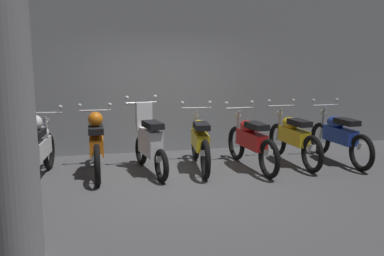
{
  "coord_description": "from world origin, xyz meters",
  "views": [
    {
      "loc": [
        -1.23,
        -6.04,
        1.94
      ],
      "look_at": [
        0.28,
        0.7,
        0.75
      ],
      "focal_mm": 38.02,
      "sensor_mm": 36.0,
      "label": 1
    }
  ],
  "objects_px": {
    "motorbike_slot_6": "(293,137)",
    "motorbike_slot_4": "(200,141)",
    "motorbike_slot_5": "(251,141)",
    "support_pillar": "(7,85)",
    "motorbike_slot_3": "(149,142)",
    "motorbike_slot_7": "(339,136)",
    "motorbike_slot_1": "(39,148)",
    "motorbike_slot_2": "(96,143)"
  },
  "relations": [
    {
      "from": "motorbike_slot_5",
      "to": "support_pillar",
      "type": "bearing_deg",
      "value": -142.26
    },
    {
      "from": "motorbike_slot_2",
      "to": "motorbike_slot_6",
      "type": "distance_m",
      "value": 3.56
    },
    {
      "from": "motorbike_slot_2",
      "to": "support_pillar",
      "type": "distance_m",
      "value": 3.16
    },
    {
      "from": "motorbike_slot_4",
      "to": "motorbike_slot_6",
      "type": "relative_size",
      "value": 1.0
    },
    {
      "from": "motorbike_slot_1",
      "to": "motorbike_slot_6",
      "type": "bearing_deg",
      "value": 1.17
    },
    {
      "from": "motorbike_slot_6",
      "to": "motorbike_slot_4",
      "type": "bearing_deg",
      "value": 178.95
    },
    {
      "from": "motorbike_slot_1",
      "to": "motorbike_slot_7",
      "type": "bearing_deg",
      "value": -0.05
    },
    {
      "from": "motorbike_slot_3",
      "to": "motorbike_slot_2",
      "type": "bearing_deg",
      "value": 174.44
    },
    {
      "from": "motorbike_slot_4",
      "to": "motorbike_slot_6",
      "type": "xyz_separation_m",
      "value": [
        1.78,
        -0.03,
        0.0
      ]
    },
    {
      "from": "motorbike_slot_3",
      "to": "motorbike_slot_6",
      "type": "bearing_deg",
      "value": 0.68
    },
    {
      "from": "motorbike_slot_6",
      "to": "motorbike_slot_1",
      "type": "bearing_deg",
      "value": -178.83
    },
    {
      "from": "motorbike_slot_1",
      "to": "motorbike_slot_2",
      "type": "xyz_separation_m",
      "value": [
        0.89,
        0.15,
        0.0
      ]
    },
    {
      "from": "motorbike_slot_2",
      "to": "support_pillar",
      "type": "xyz_separation_m",
      "value": [
        -0.73,
        -2.85,
        1.17
      ]
    },
    {
      "from": "motorbike_slot_4",
      "to": "support_pillar",
      "type": "xyz_separation_m",
      "value": [
        -2.52,
        -2.83,
        1.2
      ]
    },
    {
      "from": "motorbike_slot_3",
      "to": "motorbike_slot_5",
      "type": "distance_m",
      "value": 1.79
    },
    {
      "from": "motorbike_slot_1",
      "to": "motorbike_slot_3",
      "type": "height_order",
      "value": "motorbike_slot_3"
    },
    {
      "from": "motorbike_slot_4",
      "to": "motorbike_slot_2",
      "type": "bearing_deg",
      "value": 179.31
    },
    {
      "from": "motorbike_slot_3",
      "to": "motorbike_slot_7",
      "type": "distance_m",
      "value": 3.57
    },
    {
      "from": "motorbike_slot_3",
      "to": "motorbike_slot_1",
      "type": "bearing_deg",
      "value": -178.09
    },
    {
      "from": "motorbike_slot_3",
      "to": "motorbike_slot_4",
      "type": "xyz_separation_m",
      "value": [
        0.9,
        0.06,
        -0.04
      ]
    },
    {
      "from": "motorbike_slot_5",
      "to": "motorbike_slot_7",
      "type": "xyz_separation_m",
      "value": [
        1.78,
        0.06,
        0.0
      ]
    },
    {
      "from": "motorbike_slot_1",
      "to": "motorbike_slot_2",
      "type": "distance_m",
      "value": 0.9
    },
    {
      "from": "motorbike_slot_1",
      "to": "support_pillar",
      "type": "distance_m",
      "value": 2.95
    },
    {
      "from": "motorbike_slot_6",
      "to": "motorbike_slot_7",
      "type": "bearing_deg",
      "value": -6.1
    },
    {
      "from": "motorbike_slot_2",
      "to": "motorbike_slot_7",
      "type": "height_order",
      "value": "same"
    },
    {
      "from": "motorbike_slot_5",
      "to": "motorbike_slot_6",
      "type": "bearing_deg",
      "value": 10.07
    },
    {
      "from": "motorbike_slot_1",
      "to": "motorbike_slot_3",
      "type": "distance_m",
      "value": 1.77
    },
    {
      "from": "motorbike_slot_7",
      "to": "support_pillar",
      "type": "distance_m",
      "value": 5.97
    },
    {
      "from": "motorbike_slot_5",
      "to": "motorbike_slot_7",
      "type": "relative_size",
      "value": 1.0
    },
    {
      "from": "motorbike_slot_3",
      "to": "motorbike_slot_5",
      "type": "height_order",
      "value": "motorbike_slot_3"
    },
    {
      "from": "motorbike_slot_5",
      "to": "support_pillar",
      "type": "xyz_separation_m",
      "value": [
        -3.4,
        -2.63,
        1.2
      ]
    },
    {
      "from": "motorbike_slot_6",
      "to": "support_pillar",
      "type": "distance_m",
      "value": 5.26
    },
    {
      "from": "motorbike_slot_4",
      "to": "motorbike_slot_3",
      "type": "bearing_deg",
      "value": -175.9
    },
    {
      "from": "support_pillar",
      "to": "motorbike_slot_4",
      "type": "bearing_deg",
      "value": 48.29
    },
    {
      "from": "motorbike_slot_1",
      "to": "motorbike_slot_4",
      "type": "relative_size",
      "value": 1.0
    },
    {
      "from": "motorbike_slot_1",
      "to": "motorbike_slot_2",
      "type": "height_order",
      "value": "same"
    },
    {
      "from": "motorbike_slot_5",
      "to": "motorbike_slot_1",
      "type": "bearing_deg",
      "value": 178.92
    },
    {
      "from": "motorbike_slot_2",
      "to": "motorbike_slot_5",
      "type": "height_order",
      "value": "same"
    },
    {
      "from": "motorbike_slot_3",
      "to": "motorbike_slot_7",
      "type": "xyz_separation_m",
      "value": [
        3.57,
        -0.06,
        -0.04
      ]
    },
    {
      "from": "motorbike_slot_6",
      "to": "motorbike_slot_7",
      "type": "xyz_separation_m",
      "value": [
        0.89,
        -0.1,
        0.0
      ]
    },
    {
      "from": "support_pillar",
      "to": "motorbike_slot_6",
      "type": "bearing_deg",
      "value": 33.03
    },
    {
      "from": "motorbike_slot_3",
      "to": "support_pillar",
      "type": "distance_m",
      "value": 3.41
    }
  ]
}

